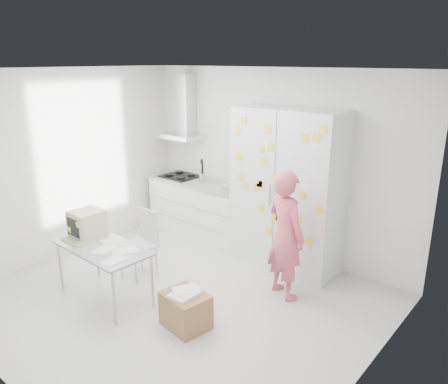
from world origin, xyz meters
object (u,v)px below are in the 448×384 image
Objects in this scene: person at (285,235)px; cardboard_box at (186,310)px; chair at (142,239)px; desk at (92,233)px.

person reaches higher than cardboard_box.
cardboard_box is (1.29, -0.49, -0.31)m from chair.
desk is 0.70m from chair.
person is 2.93× the size of cardboard_box.
person is 1.46m from cardboard_box.
desk is 1.55m from cardboard_box.
chair reaches higher than cardboard_box.
desk is 2.38× the size of cardboard_box.
chair is (-1.73, -0.77, -0.28)m from person.
chair is at bearing 43.05° from person.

